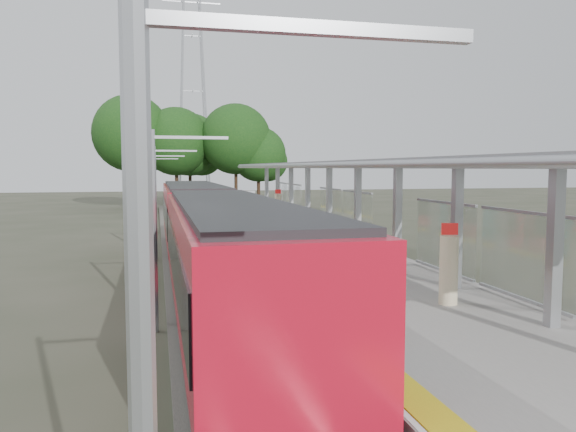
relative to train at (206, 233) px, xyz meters
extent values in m
plane|color=#474438|center=(4.50, -11.99, -2.05)|extent=(200.00, 200.00, 0.00)
cube|color=#59544C|center=(0.00, 8.01, -1.93)|extent=(3.00, 70.00, 0.24)
cube|color=gray|center=(4.50, 8.01, -1.55)|extent=(6.00, 50.00, 1.00)
cube|color=yellow|center=(1.95, 8.01, -1.04)|extent=(0.60, 50.00, 0.02)
cube|color=#9EA0A5|center=(4.50, 32.96, -0.45)|extent=(6.00, 0.10, 1.20)
cube|color=black|center=(0.00, -7.02, -1.40)|extent=(2.50, 13.50, 0.70)
cube|color=red|center=(0.00, -7.02, 0.20)|extent=(2.65, 13.50, 2.50)
cube|color=black|center=(0.00, -7.02, 0.25)|extent=(2.72, 12.96, 1.20)
cube|color=black|center=(0.00, -7.02, 1.50)|extent=(2.40, 12.82, 0.15)
cube|color=#0C627B|center=(1.36, -7.02, 0.05)|extent=(0.04, 1.30, 2.00)
cylinder|color=black|center=(0.00, -11.74, -1.70)|extent=(2.20, 0.70, 0.70)
cube|color=black|center=(0.00, 7.08, -1.40)|extent=(2.50, 13.50, 0.70)
cube|color=red|center=(0.00, 7.08, 0.20)|extent=(2.65, 13.50, 2.50)
cube|color=black|center=(0.00, 7.08, 0.25)|extent=(2.72, 12.96, 1.20)
cube|color=black|center=(0.00, 7.08, 1.50)|extent=(2.40, 12.83, 0.15)
cube|color=#0C627B|center=(1.36, 7.08, 0.05)|extent=(0.04, 1.30, 2.00)
cylinder|color=black|center=(0.00, 2.36, -1.70)|extent=(2.20, 0.70, 0.70)
cube|color=black|center=(0.00, 0.03, -0.05)|extent=(2.30, 0.80, 2.40)
cube|color=#9EA0A5|center=(6.50, -9.99, 0.70)|extent=(0.25, 0.25, 3.50)
cube|color=#9EA0A5|center=(6.50, -5.99, 0.70)|extent=(0.25, 0.25, 3.50)
cube|color=#9EA0A5|center=(6.50, -1.99, 0.70)|extent=(0.25, 0.25, 3.50)
cube|color=#9EA0A5|center=(6.50, 2.01, 0.70)|extent=(0.25, 0.25, 3.50)
cube|color=#9EA0A5|center=(6.50, 6.01, 0.70)|extent=(0.25, 0.25, 3.50)
cube|color=#9EA0A5|center=(6.50, 10.01, 0.70)|extent=(0.25, 0.25, 3.50)
cube|color=#9EA0A5|center=(6.50, 14.01, 0.70)|extent=(0.25, 0.25, 3.50)
cube|color=#9EA0A5|center=(6.50, 18.01, 0.70)|extent=(0.25, 0.25, 3.50)
cube|color=#9EA0A5|center=(6.50, 22.01, 0.70)|extent=(0.25, 0.25, 3.50)
cube|color=gray|center=(6.10, 4.01, 2.53)|extent=(3.20, 38.00, 0.16)
cylinder|color=#9EA0A5|center=(4.55, 4.01, 2.45)|extent=(0.24, 38.00, 0.24)
cube|color=silver|center=(7.20, -7.99, 0.15)|extent=(0.05, 3.70, 2.20)
cube|color=silver|center=(7.20, -3.99, 0.15)|extent=(0.05, 3.70, 2.20)
cube|color=silver|center=(7.20, 4.01, 0.15)|extent=(0.05, 3.70, 2.20)
cube|color=silver|center=(7.20, 8.01, 0.15)|extent=(0.05, 3.70, 2.20)
cube|color=silver|center=(7.20, 16.01, 0.15)|extent=(0.05, 3.70, 2.20)
cube|color=silver|center=(7.20, 20.01, 0.15)|extent=(0.05, 3.70, 2.20)
cylinder|color=#382316|center=(-4.21, 41.88, 0.63)|extent=(0.36, 0.36, 5.36)
sphere|color=#254D16|center=(-4.21, 41.88, 5.99)|extent=(8.15, 8.15, 8.15)
cylinder|color=#382316|center=(0.39, 41.40, 0.35)|extent=(0.36, 0.36, 4.81)
sphere|color=#254D16|center=(0.39, 41.40, 5.16)|extent=(7.31, 7.31, 7.31)
cylinder|color=#382316|center=(2.03, 44.89, 0.29)|extent=(0.36, 0.36, 4.69)
sphere|color=#254D16|center=(2.03, 44.89, 4.98)|extent=(7.13, 7.13, 7.13)
cylinder|color=#382316|center=(6.63, 40.03, 0.44)|extent=(0.36, 0.36, 4.98)
sphere|color=#254D16|center=(6.63, 40.03, 5.41)|extent=(7.56, 7.56, 7.56)
cylinder|color=#382316|center=(9.07, 39.87, -0.10)|extent=(0.36, 0.36, 3.90)
sphere|color=#254D16|center=(9.07, 39.87, 3.80)|extent=(5.94, 5.94, 5.94)
cube|color=#9EA0A5|center=(-0.80, -16.99, 3.15)|extent=(2.00, 0.08, 0.08)
cylinder|color=#9EA0A5|center=(-1.80, -4.99, 0.65)|extent=(0.16, 0.16, 5.40)
cube|color=#9EA0A5|center=(-0.80, -4.99, 3.15)|extent=(2.00, 0.08, 0.08)
cylinder|color=#9EA0A5|center=(-1.80, 7.01, 0.65)|extent=(0.16, 0.16, 5.40)
cube|color=#9EA0A5|center=(-0.80, 7.01, 3.15)|extent=(2.00, 0.08, 0.08)
cylinder|color=#9EA0A5|center=(-1.80, 19.01, 0.65)|extent=(0.16, 0.16, 5.40)
cube|color=#9EA0A5|center=(-0.80, 19.01, 3.15)|extent=(2.00, 0.08, 0.08)
cylinder|color=#9EA0A5|center=(-1.80, 31.01, 0.65)|extent=(0.16, 0.16, 5.40)
cube|color=#9EA0A5|center=(-0.80, 31.01, 3.15)|extent=(2.00, 0.08, 0.08)
cube|color=#101A51|center=(7.20, 7.18, -0.62)|extent=(0.62, 1.49, 0.06)
cube|color=#101A51|center=(7.01, 7.18, -0.33)|extent=(0.25, 1.44, 0.53)
cube|color=#9EA0A5|center=(7.20, 6.60, -0.84)|extent=(0.39, 0.11, 0.42)
cube|color=#9EA0A5|center=(7.20, 7.75, -0.84)|extent=(0.39, 0.11, 0.42)
cube|color=#101A51|center=(6.15, 19.17, -0.62)|extent=(0.73, 1.50, 0.06)
cube|color=#101A51|center=(5.96, 19.17, -0.33)|extent=(0.37, 1.42, 0.53)
cube|color=#9EA0A5|center=(6.15, 18.59, -0.84)|extent=(0.39, 0.14, 0.42)
cube|color=#9EA0A5|center=(6.15, 19.75, -0.84)|extent=(0.39, 0.14, 0.42)
cylinder|color=beige|center=(5.34, -7.66, -0.19)|extent=(0.46, 0.46, 1.72)
cube|color=red|center=(5.34, -7.66, 0.84)|extent=(0.40, 0.18, 0.29)
cylinder|color=beige|center=(6.17, 16.34, -0.22)|extent=(0.44, 0.44, 1.66)
cube|color=red|center=(6.17, 16.34, 0.77)|extent=(0.38, 0.22, 0.28)
cylinder|color=#9EA0A5|center=(5.52, 0.50, -0.65)|extent=(0.45, 0.45, 0.81)
camera|label=1|loc=(-1.70, -20.18, 2.35)|focal=35.00mm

